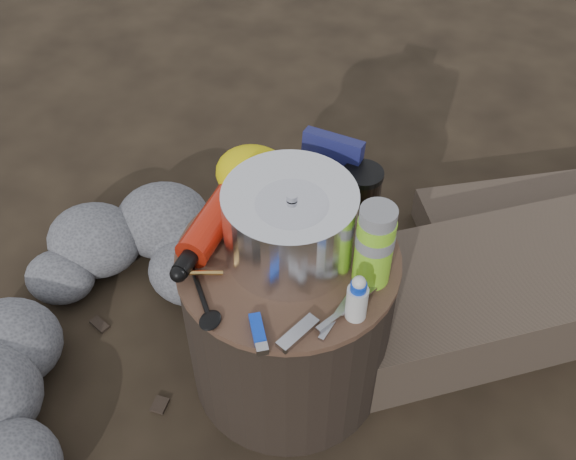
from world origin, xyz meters
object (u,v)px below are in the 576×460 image
at_px(stump, 288,318).
at_px(travel_mug, 361,194).
at_px(camping_pot, 292,231).
at_px(fuel_bottle, 215,219).
at_px(thermos, 374,246).

height_order(stump, travel_mug, travel_mug).
distance_m(stump, travel_mug, 0.32).
xyz_separation_m(camping_pot, fuel_bottle, (-0.17, 0.01, -0.05)).
xyz_separation_m(fuel_bottle, thermos, (0.32, 0.01, 0.05)).
distance_m(camping_pot, fuel_bottle, 0.18).
distance_m(stump, thermos, 0.33).
bearing_deg(travel_mug, stump, -118.32).
xyz_separation_m(camping_pot, travel_mug, (0.08, 0.17, -0.03)).
distance_m(camping_pot, thermos, 0.15).
bearing_deg(camping_pot, fuel_bottle, 175.80).
xyz_separation_m(stump, camping_pot, (0.01, -0.01, 0.29)).
height_order(stump, fuel_bottle, fuel_bottle).
bearing_deg(fuel_bottle, camping_pot, -5.90).
distance_m(stump, fuel_bottle, 0.29).
bearing_deg(stump, camping_pot, -34.28).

